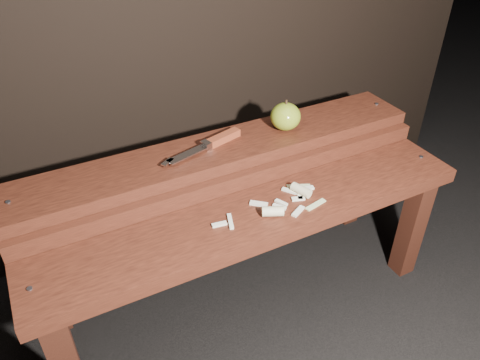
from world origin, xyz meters
name	(u,v)px	position (x,y,z in m)	size (l,w,h in m)	color
ground	(249,305)	(0.00, 0.00, 0.00)	(60.00, 60.00, 0.00)	black
bench_front_tier	(261,233)	(0.00, -0.06, 0.35)	(1.20, 0.20, 0.42)	black
bench_rear_tier	(223,171)	(0.00, 0.17, 0.41)	(1.20, 0.21, 0.50)	black
apple	(285,117)	(0.21, 0.17, 0.54)	(0.09, 0.09, 0.09)	olive
knife	(214,142)	(-0.02, 0.18, 0.51)	(0.26, 0.09, 0.02)	maroon
apple_scraps	(286,201)	(0.08, -0.05, 0.43)	(0.32, 0.13, 0.03)	beige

